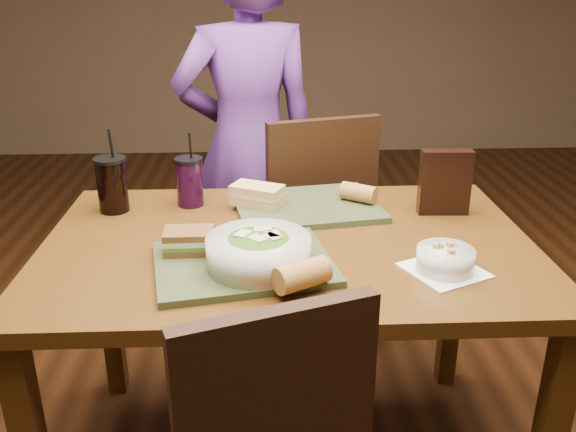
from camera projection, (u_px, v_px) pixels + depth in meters
The scene contains 14 objects.
dining_table at pixel (288, 271), 1.66m from camera, with size 1.30×0.85×0.75m.
chair_far at pixel (319, 222), 2.32m from camera, with size 0.51×0.52×0.95m.
diner at pixel (248, 147), 2.38m from camera, with size 0.57×0.37×1.56m, color #532A75.
tray_near at pixel (243, 264), 1.47m from camera, with size 0.42×0.32×0.02m, color #354224.
tray_far at pixel (307, 206), 1.83m from camera, with size 0.42×0.32×0.02m, color #354224.
salad_bowl at pixel (259, 250), 1.43m from camera, with size 0.25×0.25×0.08m.
soup_bowl at pixel (445, 259), 1.45m from camera, with size 0.22×0.22×0.07m.
sandwich_near at pixel (189, 241), 1.51m from camera, with size 0.12×0.08×0.06m.
sandwich_far at pixel (257, 195), 1.81m from camera, with size 0.17×0.14×0.06m.
baguette_near at pixel (302, 275), 1.33m from camera, with size 0.06×0.06×0.12m, color #AD7533.
baguette_far at pixel (359, 193), 1.84m from camera, with size 0.05×0.05×0.11m, color #AD7533.
cup_cola at pixel (112, 184), 1.79m from camera, with size 0.09×0.09×0.25m.
cup_berry at pixel (190, 181), 1.84m from camera, with size 0.08×0.08×0.23m.
chip_bag at pixel (445, 182), 1.77m from camera, with size 0.15×0.05×0.19m, color black.
Camera 1 is at (-0.07, -1.48, 1.42)m, focal length 38.00 mm.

